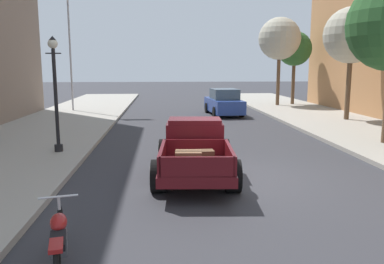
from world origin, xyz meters
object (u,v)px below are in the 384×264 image
(hotrod_truck_maroon, at_px, (195,148))
(street_tree_second, at_px, (352,36))
(flagpole, at_px, (72,23))
(motorcycle_parked, at_px, (59,238))
(street_tree_third, at_px, (280,39))
(street_tree_farthest, at_px, (295,49))
(street_lamp_near, at_px, (55,86))
(car_background_blue, at_px, (224,103))

(hotrod_truck_maroon, relative_size, street_tree_second, 0.84)
(flagpole, bearing_deg, hotrod_truck_maroon, -67.23)
(motorcycle_parked, relative_size, flagpole, 0.23)
(flagpole, xyz_separation_m, street_tree_third, (14.42, 2.51, -0.73))
(hotrod_truck_maroon, xyz_separation_m, street_tree_second, (9.21, 9.93, 3.89))
(motorcycle_parked, height_order, street_tree_second, street_tree_second)
(street_tree_second, bearing_deg, hotrod_truck_maroon, -132.83)
(flagpole, bearing_deg, street_tree_farthest, 11.49)
(motorcycle_parked, bearing_deg, flagpole, 101.29)
(street_tree_second, bearing_deg, street_tree_farthest, 90.03)
(street_tree_second, bearing_deg, street_tree_third, 99.57)
(street_tree_third, bearing_deg, hotrod_truck_maroon, -113.14)
(street_lamp_near, distance_m, flagpole, 13.68)
(motorcycle_parked, xyz_separation_m, street_tree_third, (10.28, 23.23, 4.60))
(street_lamp_near, distance_m, street_tree_third, 19.99)
(street_lamp_near, distance_m, street_tree_farthest, 21.34)
(car_background_blue, height_order, street_lamp_near, street_lamp_near)
(hotrod_truck_maroon, height_order, street_tree_farthest, street_tree_farthest)
(street_tree_second, xyz_separation_m, street_tree_third, (-1.40, 8.33, 0.40))
(car_background_blue, distance_m, street_tree_second, 8.21)
(motorcycle_parked, height_order, street_tree_third, street_tree_third)
(street_lamp_near, bearing_deg, street_tree_farthest, 50.05)
(street_tree_second, relative_size, street_tree_third, 0.93)
(hotrod_truck_maroon, xyz_separation_m, street_tree_third, (7.80, 18.26, 4.29))
(car_background_blue, xyz_separation_m, street_lamp_near, (-7.41, -10.93, 1.62))
(street_lamp_near, xyz_separation_m, flagpole, (-2.17, 13.07, 3.39))
(hotrod_truck_maroon, distance_m, street_tree_third, 20.32)
(street_lamp_near, xyz_separation_m, street_tree_second, (13.65, 7.26, 2.26))
(motorcycle_parked, xyz_separation_m, street_lamp_near, (-1.96, 7.65, 1.94))
(car_background_blue, height_order, street_tree_farthest, street_tree_farthest)
(street_tree_third, bearing_deg, street_tree_second, -80.43)
(flagpole, relative_size, street_tree_farthest, 1.66)
(car_background_blue, bearing_deg, street_lamp_near, -124.12)
(street_lamp_near, bearing_deg, hotrod_truck_maroon, -31.10)
(motorcycle_parked, distance_m, street_tree_second, 19.40)
(hotrod_truck_maroon, relative_size, street_lamp_near, 1.30)
(motorcycle_parked, relative_size, street_lamp_near, 0.54)
(motorcycle_parked, height_order, street_lamp_near, street_lamp_near)
(car_background_blue, bearing_deg, street_tree_farthest, 40.65)
(car_background_blue, relative_size, street_tree_third, 0.68)
(hotrod_truck_maroon, xyz_separation_m, car_background_blue, (2.97, 13.61, 0.01))
(street_tree_third, bearing_deg, motorcycle_parked, -113.87)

